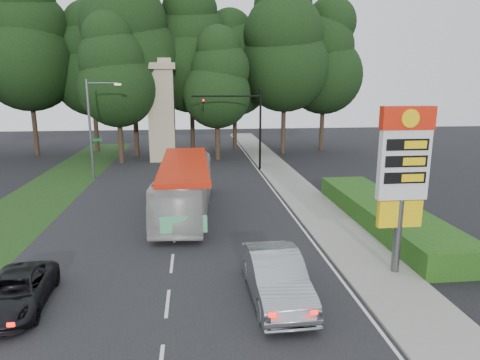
{
  "coord_description": "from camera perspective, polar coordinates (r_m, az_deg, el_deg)",
  "views": [
    {
      "loc": [
        1.05,
        -13.59,
        7.69
      ],
      "look_at": [
        3.7,
        10.47,
        2.2
      ],
      "focal_mm": 32.0,
      "sensor_mm": 36.0,
      "label": 1
    }
  ],
  "objects": [
    {
      "name": "gas_station_pylon",
      "position": [
        17.88,
        20.96,
        1.48
      ],
      "size": [
        2.1,
        0.45,
        6.85
      ],
      "color": "#59595E",
      "rests_on": "ground"
    },
    {
      "name": "tree_monument_right",
      "position": [
        43.16,
        -3.11,
        13.19
      ],
      "size": [
        6.72,
        6.72,
        13.2
      ],
      "color": "#2D2116",
      "rests_on": "ground"
    },
    {
      "name": "sedan_silver",
      "position": [
        15.86,
        4.83,
        -12.74
      ],
      "size": [
        1.98,
        5.33,
        1.74
      ],
      "primitive_type": "imported",
      "rotation": [
        0.0,
        0.0,
        0.03
      ],
      "color": "#9A9CA1",
      "rests_on": "ground"
    },
    {
      "name": "tree_center_left",
      "position": [
        47.18,
        -14.31,
        17.68
      ],
      "size": [
        10.08,
        10.08,
        19.8
      ],
      "color": "#2D2116",
      "rests_on": "ground"
    },
    {
      "name": "tree_center_right",
      "position": [
        48.7,
        -6.6,
        16.62
      ],
      "size": [
        9.24,
        9.24,
        18.15
      ],
      "color": "#2D2116",
      "rests_on": "ground"
    },
    {
      "name": "tree_monument_left",
      "position": [
        43.18,
        -16.14,
        13.61
      ],
      "size": [
        7.28,
        7.28,
        14.3
      ],
      "color": "#2D2116",
      "rests_on": "ground"
    },
    {
      "name": "hedge",
      "position": [
        25.01,
        18.77,
        -4.39
      ],
      "size": [
        3.0,
        14.0,
        1.2
      ],
      "primitive_type": "cube",
      "color": "#204312",
      "rests_on": "ground"
    },
    {
      "name": "traffic_signal_mast",
      "position": [
        37.99,
        0.75,
        8.23
      ],
      "size": [
        6.1,
        0.35,
        7.2
      ],
      "color": "black",
      "rests_on": "ground"
    },
    {
      "name": "transit_bus",
      "position": [
        25.78,
        -7.33,
        -1.05
      ],
      "size": [
        3.5,
        11.47,
        3.15
      ],
      "primitive_type": "imported",
      "rotation": [
        0.0,
        0.0,
        -0.08
      ],
      "color": "beige",
      "rests_on": "ground"
    },
    {
      "name": "tree_west_mid",
      "position": [
        51.65,
        -26.63,
        15.93
      ],
      "size": [
        9.8,
        9.8,
        19.25
      ],
      "color": "#2D2116",
      "rests_on": "ground"
    },
    {
      "name": "tree_west_near",
      "position": [
        51.83,
        -19.23,
        14.67
      ],
      "size": [
        8.4,
        8.4,
        16.5
      ],
      "color": "#2D2116",
      "rests_on": "ground"
    },
    {
      "name": "tree_far_east",
      "position": [
        50.9,
        11.22,
        15.55
      ],
      "size": [
        8.68,
        8.68,
        17.05
      ],
      "color": "#2D2116",
      "rests_on": "ground"
    },
    {
      "name": "streetlight_signs",
      "position": [
        36.64,
        -19.07,
        7.0
      ],
      "size": [
        2.75,
        0.98,
        8.0
      ],
      "color": "#59595E",
      "rests_on": "ground"
    },
    {
      "name": "road_surface",
      "position": [
        26.74,
        -8.29,
        -4.05
      ],
      "size": [
        14.0,
        80.0,
        0.02
      ],
      "primitive_type": "cube",
      "color": "black",
      "rests_on": "ground"
    },
    {
      "name": "tree_east_mid",
      "position": [
        47.78,
        6.03,
        17.12
      ],
      "size": [
        9.52,
        9.52,
        18.7
      ],
      "color": "#2D2116",
      "rests_on": "ground"
    },
    {
      "name": "sidewalk_right",
      "position": [
        27.72,
        9.58,
        -3.38
      ],
      "size": [
        3.0,
        80.0,
        0.12
      ],
      "primitive_type": "cube",
      "color": "gray",
      "rests_on": "ground"
    },
    {
      "name": "tree_east_near",
      "position": [
        50.87,
        -0.71,
        15.03
      ],
      "size": [
        8.12,
        8.12,
        15.95
      ],
      "color": "#2D2116",
      "rests_on": "ground"
    },
    {
      "name": "monument",
      "position": [
        43.77,
        -10.4,
        9.19
      ],
      "size": [
        3.0,
        3.0,
        10.05
      ],
      "color": "tan",
      "rests_on": "ground"
    },
    {
      "name": "suv_charcoal",
      "position": [
        17.2,
        -27.69,
        -13.07
      ],
      "size": [
        2.34,
        4.57,
        1.23
      ],
      "primitive_type": "imported",
      "rotation": [
        0.0,
        0.0,
        0.07
      ],
      "color": "black",
      "rests_on": "ground"
    },
    {
      "name": "grass_verge_left",
      "position": [
        34.18,
        -24.08,
        -1.34
      ],
      "size": [
        5.0,
        50.0,
        0.02
      ],
      "primitive_type": "cube",
      "color": "#193814",
      "rests_on": "ground"
    },
    {
      "name": "ground",
      "position": [
        15.65,
        -9.74,
        -16.86
      ],
      "size": [
        120.0,
        120.0,
        0.0
      ],
      "primitive_type": "plane",
      "color": "black",
      "rests_on": "ground"
    }
  ]
}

